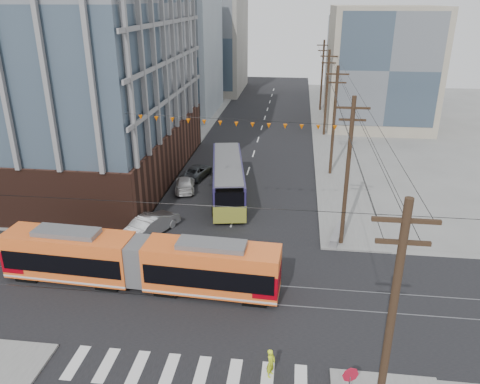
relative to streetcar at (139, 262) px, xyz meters
name	(u,v)px	position (x,y,z in m)	size (l,w,h in m)	color
ground	(198,332)	(4.50, -4.05, -1.69)	(160.00, 160.00, 0.00)	slate
office_building	(12,28)	(-17.50, 18.95, 12.61)	(30.00, 25.00, 28.60)	#381E16
bg_bldg_nw_near	(156,54)	(-12.50, 47.95, 7.31)	(18.00, 16.00, 18.00)	#8C99A5
bg_bldg_ne_near	(380,68)	(20.50, 43.95, 6.31)	(14.00, 14.00, 16.00)	gray
bg_bldg_nw_far	(201,37)	(-9.50, 67.95, 8.31)	(16.00, 18.00, 20.00)	gray
bg_bldg_ne_far	(374,58)	(22.50, 63.95, 5.31)	(16.00, 16.00, 14.00)	#8C99A5
utility_pole_near	(389,337)	(13.00, -10.05, 3.81)	(0.30, 0.30, 11.00)	black
utility_pole_far	(322,76)	(13.00, 51.95, 3.81)	(0.30, 0.30, 11.00)	black
streetcar	(139,262)	(0.00, 0.00, 0.00)	(17.54, 2.47, 3.38)	orange
city_bus	(228,179)	(3.40, 14.87, 0.05)	(2.67, 12.30, 3.49)	#251E4D
parked_car_silver	(153,224)	(-1.30, 7.06, -0.89)	(1.69, 4.83, 1.59)	#ADAEAF
parked_car_white	(185,184)	(-0.88, 15.97, -1.05)	(1.79, 4.40, 1.28)	silver
parked_car_grey	(197,171)	(-0.51, 19.54, -1.08)	(2.03, 4.40, 1.22)	#45494E
pedestrian	(271,363)	(8.64, -6.73, -0.92)	(0.56, 0.37, 1.53)	#D6EE21
jersey_barrier	(338,235)	(12.80, 7.76, -1.33)	(0.81, 3.59, 0.72)	gray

